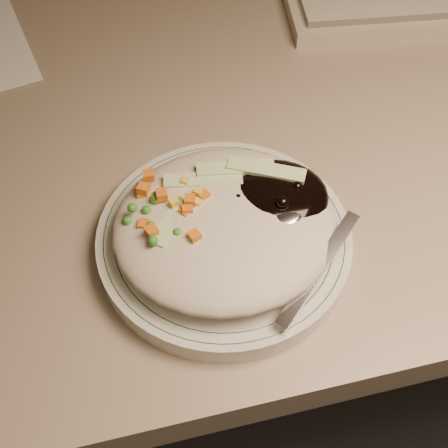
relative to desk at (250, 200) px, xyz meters
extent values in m
cube|color=gray|center=(0.00, 0.00, 0.18)|extent=(1.40, 0.70, 0.04)
cylinder|color=silver|center=(-0.09, -0.20, 0.21)|extent=(0.22, 0.22, 0.02)
torus|color=#144723|center=(-0.09, -0.20, 0.22)|extent=(0.21, 0.21, 0.00)
torus|color=#144723|center=(-0.09, -0.20, 0.22)|extent=(0.19, 0.19, 0.00)
ellipsoid|color=beige|center=(-0.09, -0.21, 0.24)|extent=(0.19, 0.18, 0.04)
ellipsoid|color=black|center=(-0.04, -0.19, 0.25)|extent=(0.10, 0.09, 0.03)
ellipsoid|color=orange|center=(-0.13, -0.19, 0.24)|extent=(0.08, 0.08, 0.02)
sphere|color=black|center=(-0.07, -0.19, 0.25)|extent=(0.01, 0.01, 0.01)
sphere|color=black|center=(-0.04, -0.19, 0.25)|extent=(0.01, 0.01, 0.01)
sphere|color=black|center=(-0.02, -0.20, 0.26)|extent=(0.01, 0.01, 0.01)
sphere|color=black|center=(-0.03, -0.18, 0.25)|extent=(0.01, 0.01, 0.01)
sphere|color=black|center=(-0.04, -0.21, 0.26)|extent=(0.01, 0.01, 0.01)
sphere|color=black|center=(-0.04, -0.19, 0.25)|extent=(0.01, 0.01, 0.01)
sphere|color=black|center=(-0.03, -0.18, 0.25)|extent=(0.01, 0.01, 0.01)
cube|color=orange|center=(-0.13, -0.18, 0.26)|extent=(0.01, 0.01, 0.01)
cube|color=orange|center=(-0.12, -0.20, 0.25)|extent=(0.01, 0.01, 0.01)
cube|color=orange|center=(-0.15, -0.17, 0.26)|extent=(0.01, 0.01, 0.01)
cube|color=orange|center=(-0.11, -0.19, 0.26)|extent=(0.01, 0.01, 0.01)
cube|color=orange|center=(-0.12, -0.20, 0.26)|extent=(0.01, 0.01, 0.01)
cube|color=orange|center=(-0.15, -0.16, 0.25)|extent=(0.01, 0.01, 0.01)
cube|color=orange|center=(-0.14, -0.18, 0.26)|extent=(0.01, 0.01, 0.01)
cube|color=orange|center=(-0.12, -0.20, 0.26)|extent=(0.01, 0.01, 0.01)
cube|color=orange|center=(-0.10, -0.19, 0.26)|extent=(0.01, 0.01, 0.01)
cube|color=orange|center=(-0.14, -0.16, 0.26)|extent=(0.01, 0.01, 0.01)
cube|color=orange|center=(-0.15, -0.21, 0.26)|extent=(0.01, 0.01, 0.01)
cube|color=orange|center=(-0.12, -0.23, 0.26)|extent=(0.01, 0.01, 0.01)
cube|color=orange|center=(-0.15, -0.20, 0.25)|extent=(0.01, 0.01, 0.01)
cube|color=orange|center=(-0.15, -0.17, 0.25)|extent=(0.01, 0.01, 0.01)
sphere|color=#388C28|center=(-0.12, -0.19, 0.25)|extent=(0.01, 0.01, 0.01)
sphere|color=#388C28|center=(-0.15, -0.22, 0.26)|extent=(0.01, 0.01, 0.01)
sphere|color=#388C28|center=(-0.15, -0.19, 0.26)|extent=(0.01, 0.01, 0.01)
sphere|color=#388C28|center=(-0.16, -0.19, 0.26)|extent=(0.01, 0.01, 0.01)
sphere|color=#388C28|center=(-0.12, -0.18, 0.25)|extent=(0.01, 0.01, 0.01)
sphere|color=#388C28|center=(-0.11, -0.21, 0.25)|extent=(0.01, 0.01, 0.01)
sphere|color=#388C28|center=(-0.13, -0.19, 0.25)|extent=(0.01, 0.01, 0.01)
sphere|color=#388C28|center=(-0.14, -0.21, 0.25)|extent=(0.01, 0.01, 0.01)
sphere|color=#388C28|center=(-0.17, -0.19, 0.25)|extent=(0.01, 0.01, 0.01)
sphere|color=#388C28|center=(-0.14, -0.18, 0.26)|extent=(0.01, 0.01, 0.01)
sphere|color=#388C28|center=(-0.14, -0.18, 0.26)|extent=(0.01, 0.01, 0.01)
sphere|color=#388C28|center=(-0.15, -0.20, 0.25)|extent=(0.01, 0.01, 0.01)
sphere|color=#388C28|center=(-0.13, -0.22, 0.26)|extent=(0.01, 0.01, 0.01)
sphere|color=#388C28|center=(-0.10, -0.17, 0.25)|extent=(0.01, 0.01, 0.01)
cube|color=yellow|center=(-0.12, -0.18, 0.25)|extent=(0.01, 0.01, 0.01)
cube|color=yellow|center=(-0.11, -0.19, 0.26)|extent=(0.01, 0.01, 0.01)
cube|color=yellow|center=(-0.13, -0.18, 0.25)|extent=(0.01, 0.01, 0.01)
cube|color=yellow|center=(-0.12, -0.19, 0.26)|extent=(0.01, 0.01, 0.01)
cube|color=yellow|center=(-0.13, -0.19, 0.25)|extent=(0.01, 0.01, 0.01)
cube|color=yellow|center=(-0.10, -0.18, 0.26)|extent=(0.01, 0.01, 0.01)
cube|color=yellow|center=(-0.11, -0.17, 0.26)|extent=(0.01, 0.01, 0.01)
cube|color=yellow|center=(-0.12, -0.20, 0.25)|extent=(0.01, 0.01, 0.01)
cube|color=#B2D18C|center=(-0.10, -0.17, 0.26)|extent=(0.07, 0.03, 0.00)
cube|color=#B2D18C|center=(-0.07, -0.16, 0.26)|extent=(0.07, 0.03, 0.00)
cube|color=#B2D18C|center=(-0.13, -0.20, 0.26)|extent=(0.05, 0.06, 0.00)
cube|color=#B2D18C|center=(-0.04, -0.17, 0.26)|extent=(0.07, 0.04, 0.00)
cube|color=#B2D18C|center=(-0.08, -0.21, 0.25)|extent=(0.07, 0.05, 0.00)
cube|color=#B2D18C|center=(-0.09, -0.20, 0.26)|extent=(0.07, 0.04, 0.00)
ellipsoid|color=silver|center=(-0.04, -0.21, 0.25)|extent=(0.06, 0.06, 0.01)
cube|color=silver|center=(-0.02, -0.27, 0.24)|extent=(0.09, 0.08, 0.03)
camera|label=1|loc=(-0.16, -0.51, 0.66)|focal=50.00mm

